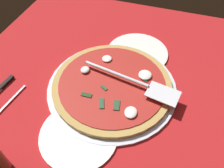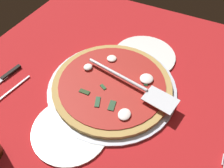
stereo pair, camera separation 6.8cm
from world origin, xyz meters
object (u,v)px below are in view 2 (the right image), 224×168
object	(u,v)px
dinner_plate_left	(144,56)
pizza_server	(135,84)
place_setting_near	(4,88)
dinner_plate_right	(71,130)
pizza	(112,84)

from	to	relation	value
dinner_plate_left	pizza_server	xyz separation A→B (cm)	(16.72, 3.40, 3.87)
dinner_plate_left	place_setting_near	xyz separation A→B (cm)	(32.69, -32.90, -0.14)
dinner_plate_left	pizza_server	world-z (taller)	pizza_server
dinner_plate_right	pizza	size ratio (longest dim) A/B	0.57
dinner_plate_right	pizza	distance (cm)	18.17
pizza	dinner_plate_left	bearing A→B (deg)	169.31
dinner_plate_right	pizza_server	distance (cm)	21.67
pizza_server	place_setting_near	world-z (taller)	pizza_server
dinner_plate_right	place_setting_near	distance (cm)	26.58
pizza_server	place_setting_near	size ratio (longest dim) A/B	1.44
place_setting_near	pizza_server	bearing A→B (deg)	121.51
dinner_plate_right	pizza_server	world-z (taller)	pizza_server
dinner_plate_right	pizza_server	xyz separation A→B (cm)	(-18.90, 9.87, 3.87)
pizza	pizza_server	size ratio (longest dim) A/B	1.20
pizza	pizza_server	bearing A→B (deg)	98.85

